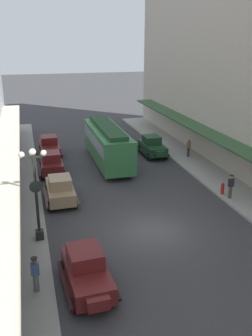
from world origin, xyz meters
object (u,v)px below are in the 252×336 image
object	(u,v)px
parked_car_3	(50,146)
pedestrian_0	(35,274)
parked_car_2	(152,146)
lamp_post_with_clock	(36,191)
pedestrian_3	(231,186)
parked_car_1	(60,189)
streetcar	(107,143)
pedestrian_2	(18,170)
parked_car_4	(86,269)
pedestrian_1	(189,148)
parked_car_0	(51,162)
fire_hydrant	(223,188)

from	to	relation	value
parked_car_3	pedestrian_0	world-z (taller)	parked_car_3
parked_car_2	lamp_post_with_clock	distance (m)	17.39
pedestrian_3	pedestrian_0	bearing A→B (deg)	-153.36
parked_car_1	parked_car_3	distance (m)	10.75
streetcar	pedestrian_2	world-z (taller)	streetcar
parked_car_4	pedestrian_1	world-z (taller)	parked_car_4
parked_car_0	fire_hydrant	size ratio (longest dim) A/B	5.21
parked_car_2	pedestrian_3	world-z (taller)	parked_car_2
pedestrian_2	parked_car_0	bearing A→B (deg)	29.46
pedestrian_3	fire_hydrant	bearing A→B (deg)	99.82
parked_car_2	pedestrian_0	distance (m)	21.12
parked_car_2	parked_car_3	xyz separation A→B (m)	(-9.35, 2.47, 0.00)
pedestrian_1	pedestrian_3	xyz separation A→B (m)	(-1.13, -9.40, 0.02)
parked_car_4	pedestrian_3	bearing A→B (deg)	31.54
parked_car_0	parked_car_4	bearing A→B (deg)	-88.84
lamp_post_with_clock	pedestrian_3	bearing A→B (deg)	9.40
streetcar	pedestrian_3	xyz separation A→B (m)	(6.38, -9.89, -0.89)
parked_car_0	streetcar	size ratio (longest dim) A/B	0.44
parked_car_3	streetcar	bearing A→B (deg)	-37.72
parked_car_1	parked_car_2	distance (m)	12.55
parked_car_1	pedestrian_3	size ratio (longest dim) A/B	2.55
pedestrian_0	parked_car_3	bearing A→B (deg)	84.08
parked_car_2	pedestrian_3	xyz separation A→B (m)	(1.80, -11.10, 0.07)
parked_car_3	fire_hydrant	size ratio (longest dim) A/B	5.20
parked_car_3	parked_car_4	size ratio (longest dim) A/B	0.99
parked_car_0	parked_car_1	size ratio (longest dim) A/B	1.00
streetcar	pedestrian_1	distance (m)	7.58
pedestrian_0	pedestrian_2	distance (m)	13.87
fire_hydrant	pedestrian_2	xyz separation A→B (m)	(-13.87, 6.41, 0.45)
parked_car_3	pedestrian_2	distance (m)	6.99
fire_hydrant	pedestrian_2	distance (m)	15.29
pedestrian_0	pedestrian_3	size ratio (longest dim) A/B	1.00
parked_car_0	fire_hydrant	xyz separation A→B (m)	(11.24, -7.90, -0.38)
parked_car_4	lamp_post_with_clock	size ratio (longest dim) A/B	0.84
lamp_post_with_clock	streetcar	bearing A→B (deg)	61.57
parked_car_2	pedestrian_1	size ratio (longest dim) A/B	2.60
parked_car_1	pedestrian_3	distance (m)	11.60
lamp_post_with_clock	fire_hydrant	world-z (taller)	lamp_post_with_clock
parked_car_0	pedestrian_2	world-z (taller)	parked_car_0
streetcar	pedestrian_2	bearing A→B (deg)	-160.60
fire_hydrant	parked_car_1	bearing A→B (deg)	169.58
lamp_post_with_clock	pedestrian_2	xyz separation A→B (m)	(-1.12, 9.34, -1.97)
parked_car_0	parked_car_3	size ratio (longest dim) A/B	1.00
parked_car_1	pedestrian_0	world-z (taller)	parked_car_1
parked_car_2	pedestrian_0	xyz separation A→B (m)	(-11.44, -17.75, 0.07)
parked_car_2	parked_car_4	size ratio (longest dim) A/B	0.99
parked_car_2	streetcar	distance (m)	4.83
pedestrian_2	pedestrian_3	world-z (taller)	same
parked_car_4	parked_car_2	bearing A→B (deg)	62.64
parked_car_3	pedestrian_0	size ratio (longest dim) A/B	2.55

